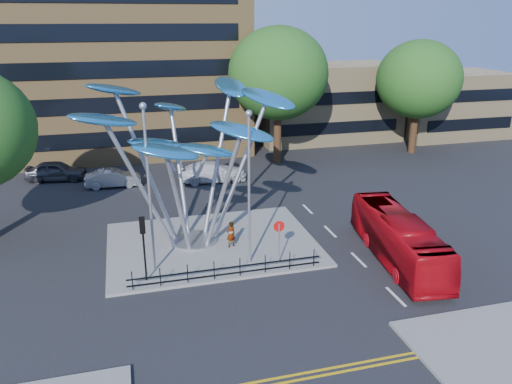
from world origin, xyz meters
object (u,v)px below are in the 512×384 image
object	(u,v)px
red_bus	(398,238)
parked_car_left	(56,171)
street_lamp_left	(148,175)
parked_car_right	(213,172)
street_lamp_right	(249,175)
tree_far	(419,80)
traffic_light_island	(143,235)
leaf_sculpture	(187,129)
pedestrian	(231,234)
tree_right	(278,74)
no_entry_sign_island	(279,235)
parked_car_mid	(113,178)

from	to	relation	value
red_bus	parked_car_left	size ratio (longest dim) A/B	1.97
street_lamp_left	parked_car_right	distance (m)	16.25
street_lamp_right	parked_car_right	xyz separation A→B (m)	(0.74, 15.00, -4.29)
tree_far	parked_car_left	distance (m)	33.72
tree_far	traffic_light_island	distance (m)	33.61
leaf_sculpture	pedestrian	xyz separation A→B (m)	(2.03, -1.50, -5.94)
tree_right	street_lamp_left	xyz separation A→B (m)	(-12.50, -18.50, -2.68)
street_lamp_right	parked_car_left	xyz separation A→B (m)	(-11.62, 18.51, -4.28)
street_lamp_left	red_bus	bearing A→B (deg)	-8.79
tree_right	pedestrian	bearing A→B (deg)	-115.56
street_lamp_left	traffic_light_island	size ratio (longest dim) A/B	2.57
tree_right	tree_far	xyz separation A→B (m)	(14.00, 0.00, -0.93)
tree_right	street_lamp_right	size ratio (longest dim) A/B	1.46
pedestrian	parked_car_right	size ratio (longest dim) A/B	0.28
tree_right	parked_car_left	xyz separation A→B (m)	(-19.12, -0.49, -7.22)
tree_right	parked_car_right	world-z (taller)	tree_right
street_lamp_right	parked_car_left	world-z (taller)	street_lamp_right
leaf_sculpture	street_lamp_left	distance (m)	4.28
street_lamp_left	traffic_light_island	world-z (taller)	street_lamp_left
traffic_light_island	leaf_sculpture	bearing A→B (deg)	54.96
red_bus	parked_car_right	world-z (taller)	red_bus
street_lamp_left	street_lamp_right	world-z (taller)	street_lamp_left
parked_car_right	red_bus	bearing A→B (deg)	-153.17
red_bus	parked_car_left	world-z (taller)	red_bus
tree_far	no_entry_sign_island	xyz separation A→B (m)	(-20.00, -19.48, -5.29)
leaf_sculpture	no_entry_sign_island	distance (m)	7.71
tree_right	pedestrian	size ratio (longest dim) A/B	7.79
tree_far	street_lamp_right	size ratio (longest dim) A/B	1.30
parked_car_left	parked_car_mid	bearing A→B (deg)	-114.58
pedestrian	parked_car_mid	xyz separation A→B (m)	(-6.58, 13.44, -0.22)
parked_car_left	street_lamp_right	bearing A→B (deg)	-139.80
tree_far	no_entry_sign_island	world-z (taller)	tree_far
no_entry_sign_island	parked_car_right	world-z (taller)	no_entry_sign_island
parked_car_mid	leaf_sculpture	bearing A→B (deg)	-157.24
street_lamp_right	pedestrian	size ratio (longest dim) A/B	5.34
tree_right	parked_car_mid	distance (m)	16.70
red_bus	parked_car_left	xyz separation A→B (m)	(-19.62, 20.02, -0.50)
pedestrian	parked_car_mid	world-z (taller)	pedestrian
leaf_sculpture	traffic_light_island	xyz separation A→B (m)	(-2.93, -4.18, -4.26)
tree_right	leaf_sculpture	size ratio (longest dim) A/B	0.95
tree_right	leaf_sculpture	xyz separation A→B (m)	(-10.07, -15.32, -1.16)
leaf_sculpture	no_entry_sign_island	bearing A→B (deg)	-45.67
street_lamp_right	pedestrian	bearing A→B (deg)	103.90
leaf_sculpture	red_bus	world-z (taller)	leaf_sculpture
parked_car_right	tree_far	bearing A→B (deg)	-76.00
no_entry_sign_island	parked_car_left	size ratio (longest dim) A/B	0.51
tree_right	parked_car_right	distance (m)	10.68
traffic_light_island	parked_car_mid	size ratio (longest dim) A/B	0.80
street_lamp_right	red_bus	distance (m)	8.97
traffic_light_island	parked_car_mid	bearing A→B (deg)	95.75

